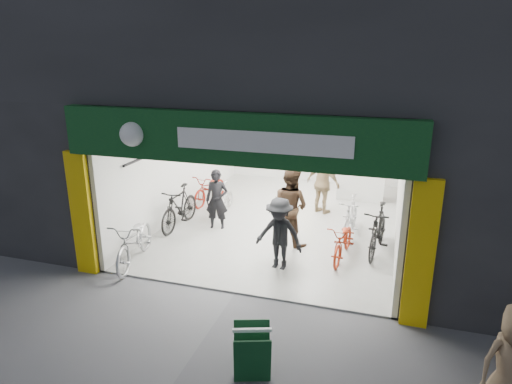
% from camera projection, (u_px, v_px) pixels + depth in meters
% --- Properties ---
extents(ground, '(60.00, 60.00, 0.00)m').
position_uv_depth(ground, '(235.00, 294.00, 8.77)').
color(ground, '#56565B').
rests_on(ground, ground).
extents(building, '(17.00, 10.27, 8.00)m').
position_uv_depth(building, '(331.00, 56.00, 11.74)').
color(building, '#232326').
rests_on(building, ground).
extents(bike_left_front, '(1.07, 2.10, 1.05)m').
position_uv_depth(bike_left_front, '(135.00, 241.00, 9.86)').
color(bike_left_front, '#ACACB1').
rests_on(bike_left_front, ground).
extents(bike_left_midfront, '(0.60, 1.88, 1.12)m').
position_uv_depth(bike_left_midfront, '(179.00, 208.00, 11.80)').
color(bike_left_midfront, black).
rests_on(bike_left_midfront, ground).
extents(bike_left_midback, '(0.84, 1.83, 0.93)m').
position_uv_depth(bike_left_midback, '(210.00, 189.00, 13.70)').
color(bike_left_midback, maroon).
rests_on(bike_left_midback, ground).
extents(bike_left_back, '(0.53, 1.56, 0.92)m').
position_uv_depth(bike_left_back, '(222.00, 199.00, 12.75)').
color(bike_left_back, '#A3A4A8').
rests_on(bike_left_back, ground).
extents(bike_right_front, '(0.77, 1.94, 1.13)m').
position_uv_depth(bike_right_front, '(378.00, 230.00, 10.35)').
color(bike_right_front, black).
rests_on(bike_right_front, ground).
extents(bike_right_mid, '(0.72, 1.68, 0.86)m').
position_uv_depth(bike_right_mid, '(344.00, 241.00, 10.09)').
color(bike_right_mid, maroon).
rests_on(bike_right_mid, ground).
extents(bike_right_back, '(0.62, 1.72, 1.01)m').
position_uv_depth(bike_right_back, '(350.00, 217.00, 11.31)').
color(bike_right_back, '#ADAEB2').
rests_on(bike_right_back, ground).
extents(customer_a, '(0.63, 0.47, 1.59)m').
position_uv_depth(customer_a, '(217.00, 200.00, 11.63)').
color(customer_a, black).
rests_on(customer_a, ground).
extents(customer_b, '(1.13, 1.03, 1.90)m').
position_uv_depth(customer_b, '(290.00, 206.00, 10.73)').
color(customer_b, '#372519').
rests_on(customer_b, ground).
extents(customer_c, '(1.12, 0.75, 1.60)m').
position_uv_depth(customer_c, '(279.00, 235.00, 9.50)').
color(customer_c, black).
rests_on(customer_c, ground).
extents(customer_d, '(1.14, 0.85, 1.80)m').
position_uv_depth(customer_d, '(323.00, 183.00, 12.69)').
color(customer_d, '#977E58').
rests_on(customer_d, ground).
extents(sandwich_board, '(0.66, 0.67, 0.80)m').
position_uv_depth(sandwich_board, '(252.00, 352.00, 6.40)').
color(sandwich_board, '#0F3D1D').
rests_on(sandwich_board, ground).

